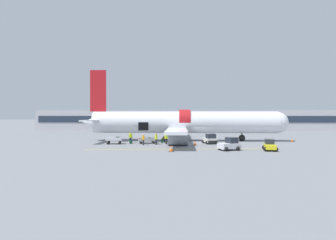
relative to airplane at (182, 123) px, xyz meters
The scene contains 20 objects.
ground_plane 5.02m from the airplane, 42.89° to the right, with size 500.00×500.00×0.00m, color slate.
apron_marking_line 12.98m from the airplane, 91.07° to the right, with size 24.85×3.05×0.01m.
terminal_strip 42.72m from the airplane, 86.17° to the left, with size 94.48×12.35×6.01m.
airplane is the anchor object (origin of this frame).
baggage_tug_lead 7.09m from the airplane, 48.08° to the right, with size 2.46×3.21×1.59m.
baggage_tug_mid 17.82m from the airplane, 50.51° to the right, with size 2.09×3.20×1.42m.
baggage_tug_rear 15.23m from the airplane, 66.13° to the right, with size 3.04×2.66×1.68m.
baggage_cart_loading 7.67m from the airplane, 139.24° to the right, with size 3.86×2.44×0.92m.
baggage_cart_queued 12.40m from the airplane, 150.34° to the right, with size 3.46×2.31×1.10m.
ground_crew_loader_a 9.76m from the airplane, 127.92° to the right, with size 0.50×0.56×1.65m.
ground_crew_loader_b 9.66m from the airplane, 151.86° to the right, with size 0.57×0.57×1.81m.
ground_crew_driver 6.87m from the airplane, 111.95° to the right, with size 0.61×0.53×1.78m.
ground_crew_supervisor 5.26m from the airplane, 107.33° to the right, with size 0.64×0.48×1.83m.
ground_crew_helper 4.33m from the airplane, 120.67° to the right, with size 0.43×0.61×1.75m.
ground_crew_marshal 8.28m from the airplane, 119.76° to the right, with size 0.47×0.61×1.75m.
suitcase_on_tarmac_upright 10.21m from the airplane, 145.18° to the right, with size 0.48×0.42×0.73m.
suitcase_on_tarmac_spare 5.79m from the airplane, 129.38° to the right, with size 0.42×0.31×0.72m.
safety_cone_nose 18.89m from the airplane, ahead, with size 0.58×0.58×0.65m.
safety_cone_engine_left 15.69m from the airplane, 95.03° to the right, with size 0.64×0.64×0.79m.
safety_cone_wingtip 8.23m from the airplane, 75.13° to the right, with size 0.62×0.62×0.61m.
Camera 1 is at (-2.97, -49.70, 4.53)m, focal length 32.00 mm.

